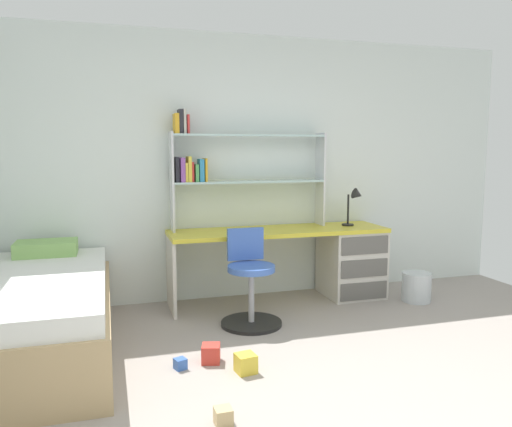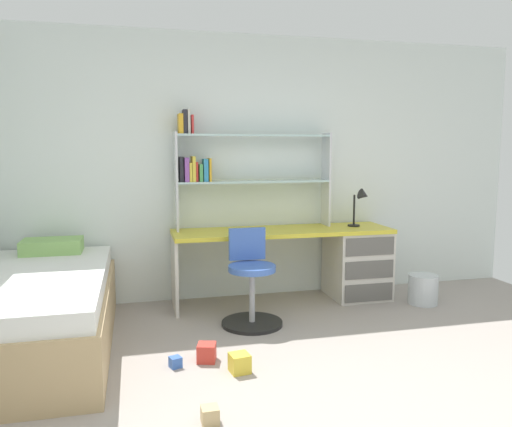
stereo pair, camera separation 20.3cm
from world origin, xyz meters
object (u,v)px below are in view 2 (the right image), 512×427
(toy_block_red_2, at_px, (207,353))
(toy_block_blue_3, at_px, (175,362))
(bed_platform, at_px, (39,312))
(toy_block_natural_4, at_px, (210,415))
(bookshelf_hutch, at_px, (232,163))
(toy_block_yellow_1, at_px, (240,363))
(desk, at_px, (337,258))
(waste_bin, at_px, (423,289))
(swivel_chair, at_px, (251,287))
(desk_lamp, at_px, (362,201))

(toy_block_red_2, relative_size, toy_block_blue_3, 1.70)
(bed_platform, xyz_separation_m, toy_block_natural_4, (1.08, -1.30, -0.25))
(bookshelf_hutch, relative_size, bed_platform, 0.74)
(toy_block_yellow_1, xyz_separation_m, toy_block_red_2, (-0.19, 0.23, -0.00))
(desk, relative_size, waste_bin, 7.45)
(waste_bin, bearing_deg, desk, 152.35)
(bookshelf_hutch, xyz_separation_m, toy_block_yellow_1, (-0.26, -1.61, -1.29))
(bookshelf_hutch, distance_m, toy_block_natural_4, 2.61)
(toy_block_yellow_1, bearing_deg, bed_platform, 152.38)
(swivel_chair, height_order, bed_platform, swivel_chair)
(desk, xyz_separation_m, toy_block_blue_3, (-1.71, -1.26, -0.37))
(swivel_chair, height_order, toy_block_natural_4, swivel_chair)
(desk_lamp, bearing_deg, waste_bin, -37.01)
(waste_bin, height_order, toy_block_blue_3, waste_bin)
(bed_platform, height_order, waste_bin, bed_platform)
(waste_bin, bearing_deg, swivel_chair, -174.92)
(toy_block_yellow_1, height_order, toy_block_natural_4, toy_block_yellow_1)
(swivel_chair, xyz_separation_m, bed_platform, (-1.65, -0.19, -0.03))
(desk, distance_m, toy_block_yellow_1, 1.97)
(toy_block_blue_3, bearing_deg, bookshelf_hutch, 64.69)
(swivel_chair, relative_size, bed_platform, 0.39)
(desk_lamp, bearing_deg, desk, 177.06)
(swivel_chair, relative_size, toy_block_red_2, 6.39)
(waste_bin, xyz_separation_m, toy_block_blue_3, (-2.45, -0.88, -0.11))
(bed_platform, xyz_separation_m, waste_bin, (3.40, 0.34, -0.15))
(desk_lamp, distance_m, waste_bin, 1.03)
(bed_platform, bearing_deg, desk, 15.22)
(bookshelf_hutch, xyz_separation_m, swivel_chair, (0.03, -0.71, -1.03))
(desk_lamp, bearing_deg, bed_platform, -166.21)
(toy_block_natural_4, bearing_deg, toy_block_yellow_1, 63.80)
(bookshelf_hutch, relative_size, desk_lamp, 3.97)
(toy_block_yellow_1, bearing_deg, swivel_chair, 72.13)
(waste_bin, distance_m, toy_block_blue_3, 2.60)
(desk_lamp, relative_size, toy_block_yellow_1, 3.02)
(waste_bin, bearing_deg, toy_block_blue_3, -160.24)
(bookshelf_hutch, bearing_deg, toy_block_red_2, -108.21)
(bed_platform, distance_m, toy_block_blue_3, 1.12)
(bookshelf_hutch, distance_m, waste_bin, 2.21)
(desk_lamp, distance_m, swivel_chair, 1.50)
(desk_lamp, bearing_deg, toy_block_natural_4, -132.28)
(swivel_chair, xyz_separation_m, toy_block_natural_4, (-0.58, -1.48, -0.28))
(swivel_chair, bearing_deg, bed_platform, -173.56)
(bookshelf_hutch, height_order, waste_bin, bookshelf_hutch)
(bed_platform, bearing_deg, bookshelf_hutch, 28.79)
(toy_block_red_2, bearing_deg, swivel_chair, 54.53)
(bookshelf_hutch, xyz_separation_m, toy_block_natural_4, (-0.55, -2.19, -1.30))
(bookshelf_hutch, distance_m, toy_block_red_2, 1.94)
(desk_lamp, distance_m, bed_platform, 3.07)
(bookshelf_hutch, xyz_separation_m, bed_platform, (-1.63, -0.89, -1.06))
(toy_block_yellow_1, height_order, toy_block_blue_3, toy_block_yellow_1)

